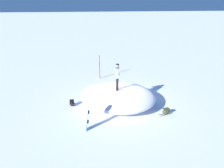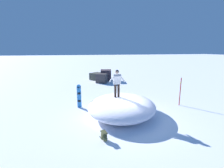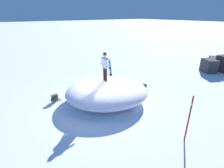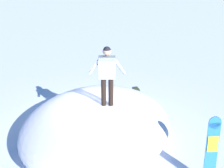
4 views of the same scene
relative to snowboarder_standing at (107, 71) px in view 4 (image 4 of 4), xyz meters
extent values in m
plane|color=white|center=(0.67, 0.51, -2.19)|extent=(240.00, 240.00, 0.00)
ellipsoid|color=white|center=(0.08, 0.30, -1.60)|extent=(6.16, 5.81, 1.18)
cylinder|color=black|center=(0.01, 0.10, -0.60)|extent=(0.14, 0.14, 0.81)
cylinder|color=black|center=(-0.01, -0.10, -0.60)|extent=(0.14, 0.14, 0.81)
cube|color=#8C939E|center=(0.00, 0.00, 0.11)|extent=(0.25, 0.47, 0.61)
sphere|color=tan|center=(0.00, 0.00, 0.55)|extent=(0.22, 0.22, 0.22)
cylinder|color=#8C939E|center=(0.02, 0.31, 0.16)|extent=(0.11, 0.39, 0.50)
cylinder|color=#8C939E|center=(-0.02, -0.31, 0.16)|extent=(0.11, 0.39, 0.50)
sphere|color=black|center=(0.00, 0.00, 0.57)|extent=(0.21, 0.21, 0.21)
cube|color=#2672BF|center=(-1.91, -2.19, -1.40)|extent=(0.23, 0.30, 1.58)
cylinder|color=#2672BF|center=(-1.80, -2.19, -0.61)|extent=(0.07, 0.29, 0.29)
cube|color=yellow|center=(-1.89, -2.19, -1.11)|extent=(0.07, 0.24, 0.38)
cube|color=black|center=(-1.83, -2.19, -1.11)|extent=(0.09, 0.19, 0.12)
cube|color=black|center=(-1.90, -2.19, -1.68)|extent=(0.09, 0.19, 0.12)
ellipsoid|color=#383D23|center=(2.70, -1.40, -1.97)|extent=(0.47, 0.32, 0.43)
ellipsoid|color=#4B5131|center=(2.89, -1.37, -2.04)|extent=(0.15, 0.22, 0.21)
cube|color=#383D23|center=(2.70, -1.40, -1.79)|extent=(0.40, 0.27, 0.06)
cylinder|color=#383D23|center=(2.45, -1.36, -2.17)|extent=(0.31, 0.08, 0.04)
cylinder|color=#383D23|center=(2.47, -1.50, -2.17)|extent=(0.31, 0.08, 0.04)
camera|label=1|loc=(-1.88, -10.60, 4.03)|focal=30.83mm
camera|label=2|loc=(9.40, -2.77, 1.86)|focal=26.48mm
camera|label=3|loc=(5.00, 7.76, 2.67)|focal=26.73mm
camera|label=4|loc=(-6.00, 0.50, 2.20)|focal=38.40mm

